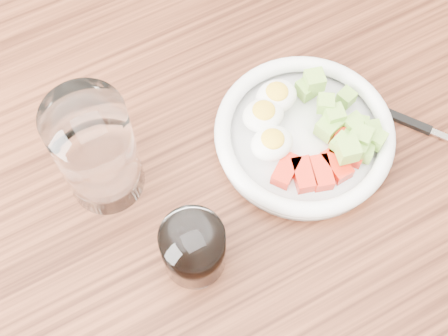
{
  "coord_description": "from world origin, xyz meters",
  "views": [
    {
      "loc": [
        -0.16,
        -0.28,
        1.5
      ],
      "look_at": [
        -0.01,
        0.01,
        0.8
      ],
      "focal_mm": 50.0,
      "sensor_mm": 36.0,
      "label": 1
    }
  ],
  "objects": [
    {
      "name": "ground",
      "position": [
        0.0,
        0.0,
        0.0
      ],
      "size": [
        4.0,
        4.0,
        0.0
      ],
      "primitive_type": "plane",
      "color": "brown",
      "rests_on": "ground"
    },
    {
      "name": "dining_table",
      "position": [
        0.0,
        0.0,
        0.67
      ],
      "size": [
        1.5,
        0.9,
        0.77
      ],
      "color": "brown",
      "rests_on": "ground"
    },
    {
      "name": "coffee_glass",
      "position": [
        -0.09,
        -0.07,
        0.81
      ],
      "size": [
        0.07,
        0.07,
        0.08
      ],
      "color": "white",
      "rests_on": "dining_table"
    },
    {
      "name": "bowl",
      "position": [
        0.11,
        0.01,
        0.79
      ],
      "size": [
        0.23,
        0.23,
        0.06
      ],
      "color": "white",
      "rests_on": "dining_table"
    },
    {
      "name": "water_glass",
      "position": [
        -0.14,
        0.08,
        0.85
      ],
      "size": [
        0.09,
        0.09,
        0.17
      ],
      "primitive_type": "cylinder",
      "color": "white",
      "rests_on": "dining_table"
    },
    {
      "name": "fork",
      "position": [
        0.25,
        -0.05,
        0.77
      ],
      "size": [
        0.11,
        0.15,
        0.01
      ],
      "color": "black",
      "rests_on": "dining_table"
    }
  ]
}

